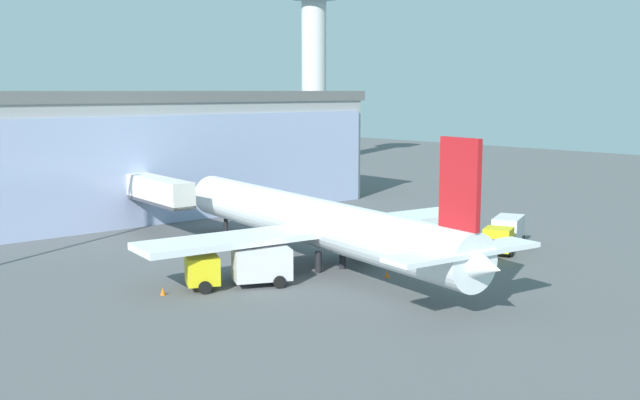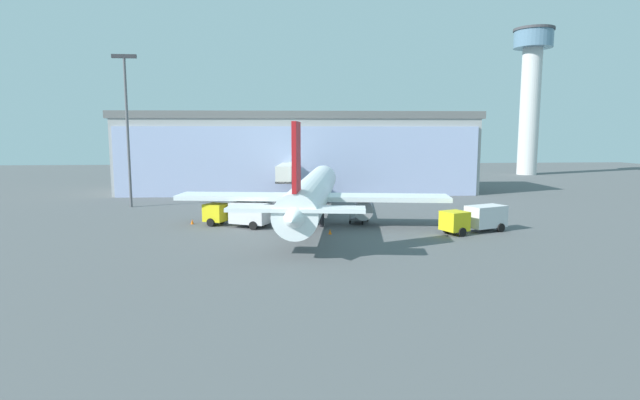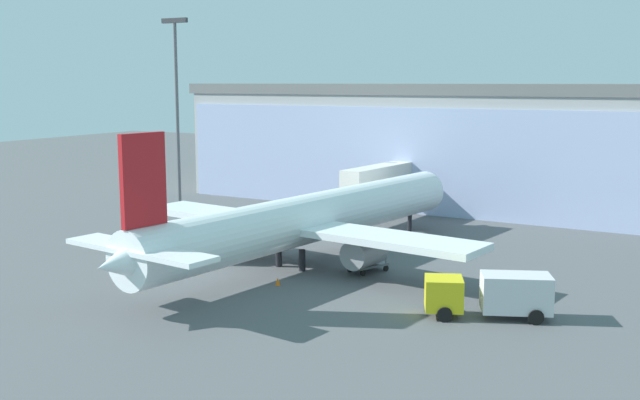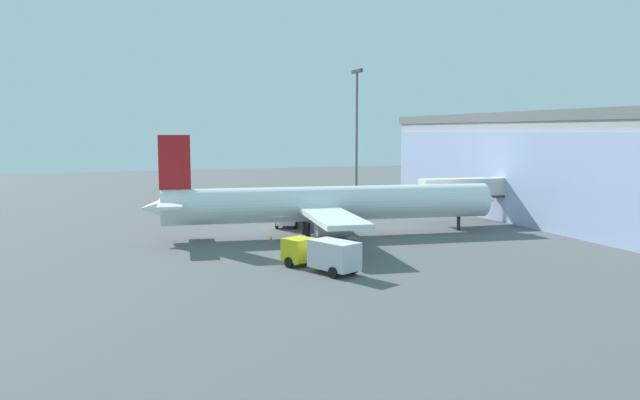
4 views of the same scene
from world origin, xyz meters
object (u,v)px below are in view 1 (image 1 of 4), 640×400
object	(u,v)px
baggage_cart	(363,250)
safety_cone_nose	(387,274)
jet_bridge	(151,190)
fuel_truck	(505,233)
safety_cone_wingtip	(163,291)
catering_truck	(243,266)
airplane	(315,223)
control_tower	(314,47)

from	to	relation	value
baggage_cart	safety_cone_nose	world-z (taller)	baggage_cart
jet_bridge	baggage_cart	world-z (taller)	jet_bridge
fuel_truck	safety_cone_wingtip	xyz separation A→B (m)	(-29.60, 7.22, -1.19)
catering_truck	baggage_cart	bearing A→B (deg)	-148.80
baggage_cart	safety_cone_wingtip	size ratio (longest dim) A/B	5.84
airplane	fuel_truck	world-z (taller)	airplane
catering_truck	safety_cone_nose	xyz separation A→B (m)	(9.40, -5.09, -1.19)
jet_bridge	baggage_cart	xyz separation A→B (m)	(7.54, -21.23, -3.64)
fuel_truck	safety_cone_wingtip	bearing A→B (deg)	-35.97
control_tower	catering_truck	world-z (taller)	control_tower
baggage_cart	safety_cone_nose	bearing A→B (deg)	-7.47
control_tower	baggage_cart	xyz separation A→B (m)	(-52.97, -64.57, -21.27)
airplane	control_tower	bearing A→B (deg)	-33.24
jet_bridge	fuel_truck	distance (m)	33.45
airplane	baggage_cart	world-z (taller)	airplane
control_tower	safety_cone_nose	xyz separation A→B (m)	(-56.93, -70.89, -21.50)
airplane	fuel_truck	distance (m)	17.61
jet_bridge	safety_cone_wingtip	bearing A→B (deg)	157.86
catering_truck	safety_cone_nose	bearing A→B (deg)	177.53
fuel_truck	safety_cone_wingtip	distance (m)	30.49
jet_bridge	control_tower	size ratio (longest dim) A/B	0.41
control_tower	airplane	size ratio (longest dim) A/B	0.89
control_tower	safety_cone_nose	size ratio (longest dim) A/B	64.18
airplane	catering_truck	distance (m)	8.52
catering_truck	control_tower	bearing A→B (deg)	-109.27
jet_bridge	safety_cone_wingtip	distance (m)	23.64
fuel_truck	jet_bridge	bearing A→B (deg)	-78.55
catering_truck	jet_bridge	bearing A→B (deg)	-78.54
jet_bridge	safety_cone_nose	xyz separation A→B (m)	(3.59, -27.54, -3.87)
airplane	catering_truck	size ratio (longest dim) A/B	5.25
fuel_truck	control_tower	bearing A→B (deg)	-142.84
baggage_cart	jet_bridge	bearing A→B (deg)	-135.84
control_tower	baggage_cart	size ratio (longest dim) A/B	10.99
airplane	catering_truck	world-z (taller)	airplane
control_tower	fuel_truck	size ratio (longest dim) A/B	4.65
safety_cone_wingtip	airplane	bearing A→B (deg)	-2.05
safety_cone_nose	safety_cone_wingtip	size ratio (longest dim) A/B	1.00
safety_cone_wingtip	fuel_truck	bearing A→B (deg)	-13.71
control_tower	airplane	xyz separation A→B (m)	(-58.16, -64.34, -18.35)
fuel_truck	baggage_cart	size ratio (longest dim) A/B	2.36
control_tower	fuel_truck	bearing A→B (deg)	-120.59
control_tower	baggage_cart	bearing A→B (deg)	-129.36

